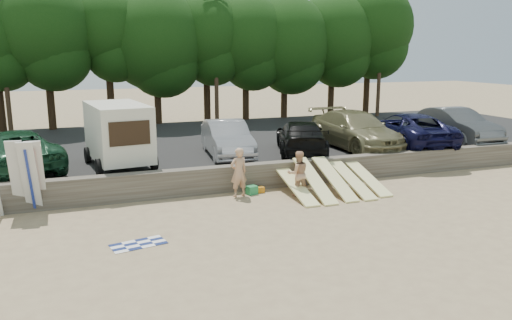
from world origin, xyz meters
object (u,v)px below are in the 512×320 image
(box_trailer, at_px, (118,132))
(car_2, at_px, (227,139))
(car_5, at_px, (407,129))
(beachgoer_b, at_px, (298,173))
(car_4, at_px, (355,130))
(car_6, at_px, (455,125))
(car_1, at_px, (13,150))
(car_3, at_px, (301,137))
(cooler, at_px, (252,190))
(beachgoer_a, at_px, (239,172))

(box_trailer, xyz_separation_m, car_2, (4.69, 0.45, -0.63))
(car_2, xyz_separation_m, car_5, (9.09, -0.62, 0.02))
(car_2, bearing_deg, car_5, 1.62)
(car_2, distance_m, beachgoer_b, 4.85)
(car_2, xyz_separation_m, beachgoer_b, (1.35, -4.62, -0.64))
(car_4, xyz_separation_m, car_6, (5.74, -0.26, -0.01))
(car_2, distance_m, car_6, 12.12)
(car_1, xyz_separation_m, car_4, (14.99, -0.45, 0.07))
(car_3, relative_size, cooler, 13.47)
(box_trailer, xyz_separation_m, beachgoer_a, (3.94, -3.51, -1.20))
(beachgoer_a, bearing_deg, car_1, -36.28)
(box_trailer, bearing_deg, car_4, -6.49)
(car_1, relative_size, car_6, 1.10)
(box_trailer, relative_size, beachgoer_b, 2.48)
(car_6, bearing_deg, car_3, -178.71)
(car_4, bearing_deg, car_2, 176.33)
(car_4, xyz_separation_m, beachgoer_b, (-5.02, -4.36, -0.72))
(car_4, bearing_deg, car_6, -3.91)
(car_4, height_order, car_5, car_4)
(cooler, bearing_deg, car_1, 138.20)
(car_3, distance_m, beachgoer_b, 4.66)
(car_5, bearing_deg, cooler, 26.87)
(car_6, height_order, beachgoer_b, car_6)
(car_6, bearing_deg, car_2, 179.15)
(car_1, height_order, beachgoer_b, car_1)
(car_1, bearing_deg, cooler, 136.11)
(box_trailer, bearing_deg, beachgoer_b, -42.13)
(car_4, relative_size, beachgoer_b, 3.54)
(car_1, relative_size, car_2, 1.20)
(car_3, bearing_deg, beachgoer_a, 59.52)
(car_4, relative_size, car_6, 1.15)
(cooler, bearing_deg, car_2, 70.94)
(car_6, relative_size, beachgoer_a, 2.84)
(car_3, bearing_deg, car_1, 16.25)
(car_2, bearing_deg, cooler, -87.45)
(car_4, bearing_deg, box_trailer, 179.65)
(box_trailer, height_order, cooler, box_trailer)
(car_1, relative_size, car_3, 1.12)
(box_trailer, xyz_separation_m, car_6, (16.80, -0.06, -0.56))
(box_trailer, relative_size, beachgoer_a, 2.29)
(car_4, distance_m, beachgoer_b, 6.69)
(car_4, distance_m, car_6, 5.75)
(car_2, xyz_separation_m, car_6, (12.11, -0.51, 0.07))
(car_2, distance_m, car_3, 3.43)
(car_5, bearing_deg, car_4, -0.03)
(box_trailer, bearing_deg, car_6, -7.71)
(car_2, height_order, beachgoer_a, car_2)
(box_trailer, height_order, car_2, box_trailer)
(car_2, height_order, car_5, car_5)
(beachgoer_b, relative_size, cooler, 4.47)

